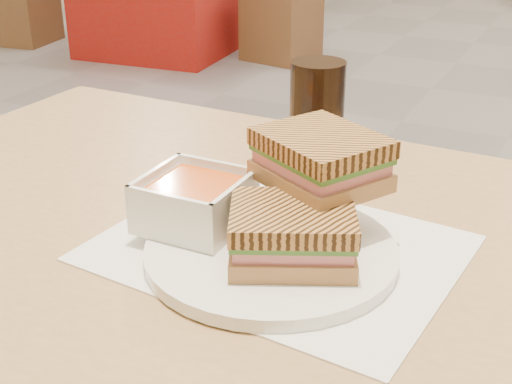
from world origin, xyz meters
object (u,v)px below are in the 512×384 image
at_px(soup_bowl, 195,203).
at_px(main_table, 279,313).
at_px(plate, 271,252).
at_px(panini_lower, 292,233).
at_px(bg_chair_0r, 282,24).
at_px(cola_glass, 316,119).
at_px(bg_chair_0l, 21,10).

bearing_deg(soup_bowl, main_table, 34.97).
bearing_deg(plate, panini_lower, -23.56).
xyz_separation_m(main_table, bg_chair_0r, (-1.56, 3.44, -0.42)).
relative_size(cola_glass, bg_chair_0r, 0.35).
relative_size(plate, cola_glass, 1.75).
height_order(main_table, bg_chair_0r, main_table).
xyz_separation_m(plate, panini_lower, (0.03, -0.01, 0.04)).
bearing_deg(bg_chair_0r, soup_bowl, -67.11).
bearing_deg(soup_bowl, panini_lower, -9.41).
distance_m(plate, bg_chair_0l, 4.64).
xyz_separation_m(main_table, panini_lower, (0.05, -0.08, 0.16)).
relative_size(bg_chair_0l, bg_chair_0r, 1.02).
relative_size(panini_lower, cola_glass, 1.02).
height_order(plate, panini_lower, panini_lower).
xyz_separation_m(plate, bg_chair_0r, (-1.57, 3.50, -0.54)).
bearing_deg(bg_chair_0l, bg_chair_0r, 11.71).
bearing_deg(main_table, bg_chair_0l, 137.77).
bearing_deg(main_table, bg_chair_0r, 114.33).
bearing_deg(plate, bg_chair_0r, 114.19).
bearing_deg(bg_chair_0l, cola_glass, -40.79).
height_order(cola_glass, bg_chair_0l, cola_glass).
height_order(panini_lower, bg_chair_0l, panini_lower).
bearing_deg(cola_glass, main_table, -80.72).
distance_m(plate, soup_bowl, 0.10).
bearing_deg(main_table, plate, -73.83).
relative_size(cola_glass, bg_chair_0l, 0.34).
bearing_deg(panini_lower, soup_bowl, 170.59).
bearing_deg(panini_lower, plate, 156.44).
bearing_deg(soup_bowl, bg_chair_0r, 112.89).
distance_m(plate, cola_glass, 0.25).
distance_m(main_table, bg_chair_0l, 4.58).
height_order(panini_lower, cola_glass, cola_glass).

